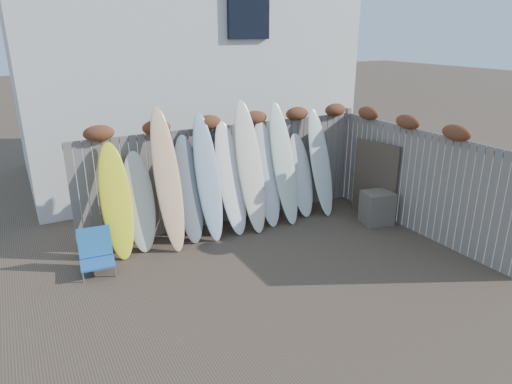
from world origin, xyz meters
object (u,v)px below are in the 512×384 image
beach_chair (96,252)px  lattice_panel (375,180)px  surfboard_0 (116,201)px  wooden_crate (377,208)px

beach_chair → lattice_panel: (5.62, -0.33, 0.47)m
beach_chair → surfboard_0: size_ratio=0.35×
wooden_crate → lattice_panel: size_ratio=0.42×
beach_chair → wooden_crate: size_ratio=1.05×
wooden_crate → surfboard_0: 5.08m
lattice_panel → surfboard_0: 5.20m
beach_chair → wooden_crate: (5.39, -0.71, 0.01)m
wooden_crate → surfboard_0: size_ratio=0.33×
beach_chair → lattice_panel: 5.65m
wooden_crate → surfboard_0: (-4.90, 1.15, 0.65)m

